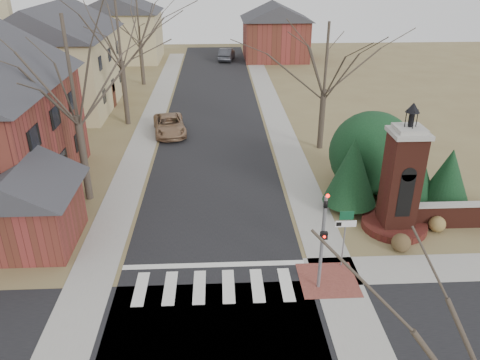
{
  "coord_description": "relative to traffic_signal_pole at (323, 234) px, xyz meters",
  "views": [
    {
      "loc": [
        0.32,
        -14.7,
        12.32
      ],
      "look_at": [
        1.33,
        6.0,
        2.37
      ],
      "focal_mm": 35.0,
      "sensor_mm": 36.0,
      "label": 1
    }
  ],
  "objects": [
    {
      "name": "evergreen_far",
      "position": [
        8.2,
        6.63,
        -0.69
      ],
      "size": [
        2.4,
        2.4,
        3.3
      ],
      "color": "#473D33",
      "rests_on": "ground"
    },
    {
      "name": "pickup_truck",
      "position": [
        -7.7,
        18.9,
        -1.9
      ],
      "size": [
        3.01,
        5.2,
        1.36
      ],
      "primitive_type": "imported",
      "rotation": [
        0.0,
        0.0,
        0.16
      ],
      "color": "#906C4E",
      "rests_on": "ground"
    },
    {
      "name": "house_distant_left",
      "position": [
        -16.31,
        47.42,
        1.66
      ],
      "size": [
        10.8,
        8.8,
        8.53
      ],
      "color": "tan",
      "rests_on": "ground"
    },
    {
      "name": "stop_bar",
      "position": [
        -4.3,
        1.73,
        -2.58
      ],
      "size": [
        8.0,
        0.35,
        0.02
      ],
      "primitive_type": "cube",
      "color": "silver",
      "rests_on": "ground"
    },
    {
      "name": "garage_left",
      "position": [
        -12.82,
        3.92,
        -0.35
      ],
      "size": [
        4.8,
        4.8,
        4.29
      ],
      "color": "maroon",
      "rests_on": "ground"
    },
    {
      "name": "evergreen_near",
      "position": [
        2.9,
        6.43,
        -0.29
      ],
      "size": [
        2.8,
        2.8,
        4.1
      ],
      "color": "#473D33",
      "rests_on": "ground"
    },
    {
      "name": "dry_shrub_left",
      "position": [
        4.3,
        2.43,
        -2.15
      ],
      "size": [
        0.88,
        0.88,
        0.88
      ],
      "primitive_type": "sphere",
      "color": "brown",
      "rests_on": "ground"
    },
    {
      "name": "bare_tree_2",
      "position": [
        -11.8,
        34.43,
        4.44
      ],
      "size": [
        7.35,
        7.35,
        10.19
      ],
      "color": "#473D33",
      "rests_on": "ground"
    },
    {
      "name": "distant_car",
      "position": [
        -2.7,
        46.68,
        -1.81
      ],
      "size": [
        2.36,
        4.89,
        1.54
      ],
      "primitive_type": "imported",
      "rotation": [
        0.0,
        0.0,
        2.98
      ],
      "color": "#36383F",
      "rests_on": "ground"
    },
    {
      "name": "bare_tree_1",
      "position": [
        -11.3,
        21.43,
        5.44
      ],
      "size": [
        8.4,
        8.4,
        11.64
      ],
      "color": "#473D33",
      "rests_on": "ground"
    },
    {
      "name": "sign_post",
      "position": [
        1.29,
        1.41,
        -0.64
      ],
      "size": [
        0.9,
        0.07,
        2.75
      ],
      "color": "slate",
      "rests_on": "ground"
    },
    {
      "name": "curb_apron",
      "position": [
        0.5,
        0.43,
        -2.57
      ],
      "size": [
        2.4,
        2.4,
        0.02
      ],
      "primitive_type": "cube",
      "color": "brown",
      "rests_on": "ground"
    },
    {
      "name": "house_distant_right",
      "position": [
        3.69,
        47.42,
        1.06
      ],
      "size": [
        8.8,
        8.8,
        7.3
      ],
      "color": "maroon",
      "rests_on": "ground"
    },
    {
      "name": "dry_shrub_right",
      "position": [
        6.7,
        4.03,
        -2.18
      ],
      "size": [
        0.81,
        0.81,
        0.81
      ],
      "primitive_type": "sphere",
      "color": "olive",
      "rests_on": "ground"
    },
    {
      "name": "house_stucco_left",
      "position": [
        -17.8,
        26.42,
        2.01
      ],
      "size": [
        9.8,
        12.8,
        9.28
      ],
      "color": "tan",
      "rests_on": "ground"
    },
    {
      "name": "evergreen_mid",
      "position": [
        6.2,
        7.63,
        0.01
      ],
      "size": [
        3.4,
        3.4,
        4.7
      ],
      "color": "#473D33",
      "rests_on": "ground"
    },
    {
      "name": "cross_street",
      "position": [
        -4.3,
        -3.57,
        -2.58
      ],
      "size": [
        120.0,
        8.0,
        0.01
      ],
      "primitive_type": "cube",
      "color": "black",
      "rests_on": "ground"
    },
    {
      "name": "evergreen_mass",
      "position": [
        4.7,
        8.93,
        -0.19
      ],
      "size": [
        4.8,
        4.8,
        4.8
      ],
      "primitive_type": "sphere",
      "color": "black",
      "rests_on": "ground"
    },
    {
      "name": "crosswalk_zone",
      "position": [
        -4.3,
        0.23,
        -2.58
      ],
      "size": [
        8.0,
        2.2,
        0.02
      ],
      "primitive_type": "cube",
      "color": "silver",
      "rests_on": "ground"
    },
    {
      "name": "sidewalk_right_main",
      "position": [
        0.9,
        21.43,
        -2.58
      ],
      "size": [
        2.0,
        60.0,
        0.02
      ],
      "primitive_type": "cube",
      "color": "gray",
      "rests_on": "ground"
    },
    {
      "name": "main_street",
      "position": [
        -4.3,
        21.43,
        -2.58
      ],
      "size": [
        8.0,
        70.0,
        0.01
      ],
      "primitive_type": "cube",
      "color": "black",
      "rests_on": "ground"
    },
    {
      "name": "bare_tree_0",
      "position": [
        -11.3,
        8.43,
        5.11
      ],
      "size": [
        8.05,
        8.05,
        11.15
      ],
      "color": "#473D33",
      "rests_on": "ground"
    },
    {
      "name": "traffic_signal_pole",
      "position": [
        0.0,
        0.0,
        0.0
      ],
      "size": [
        0.28,
        0.41,
        4.5
      ],
      "color": "slate",
      "rests_on": "ground"
    },
    {
      "name": "sidewalk_left",
      "position": [
        -9.5,
        21.43,
        -2.58
      ],
      "size": [
        2.0,
        60.0,
        0.02
      ],
      "primitive_type": "cube",
      "color": "gray",
      "rests_on": "ground"
    },
    {
      "name": "brick_gate_monument",
      "position": [
        4.7,
        4.42,
        -0.42
      ],
      "size": [
        3.2,
        3.2,
        6.47
      ],
      "color": "#4E2017",
      "rests_on": "ground"
    },
    {
      "name": "bare_tree_3",
      "position": [
        3.2,
        15.43,
        4.1
      ],
      "size": [
        7.0,
        7.0,
        9.7
      ],
      "color": "#473D33",
      "rests_on": "ground"
    },
    {
      "name": "ground",
      "position": [
        -4.3,
        -0.57,
        -2.59
      ],
      "size": [
        120.0,
        120.0,
        0.0
      ],
      "primitive_type": "plane",
      "color": "brown",
      "rests_on": "ground"
    }
  ]
}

